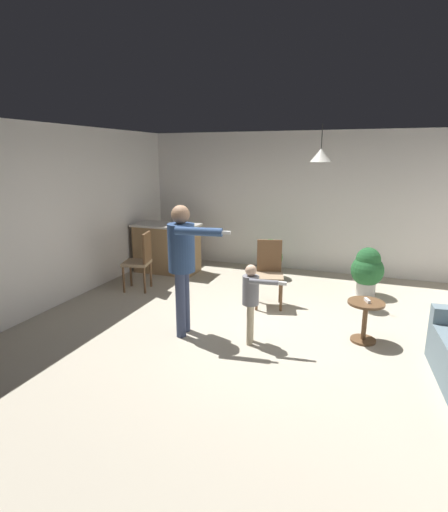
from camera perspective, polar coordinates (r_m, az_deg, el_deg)
The scene contains 13 objects.
ground at distance 5.39m, azimuth 4.87°, elevation -10.60°, with size 7.68×7.68×0.00m, color #B2A893.
wall_back at distance 8.08m, azimuth 11.21°, elevation 7.48°, with size 6.40×0.10×2.70m, color silver.
wall_left at distance 6.57m, azimuth -22.98°, elevation 5.15°, with size 0.10×6.40×2.70m, color silver.
kitchen_counter at distance 7.97m, azimuth -8.11°, elevation 1.16°, with size 1.26×0.66×0.95m.
side_table_by_couch at distance 5.27m, azimuth 19.40°, elevation -8.12°, with size 0.44×0.44×0.52m.
person_adult at distance 4.99m, azimuth -5.90°, elevation -0.03°, with size 0.85×0.48×1.67m.
person_child at distance 4.84m, azimuth 3.92°, elevation -5.57°, with size 0.54×0.29×1.00m.
dining_chair_by_counter at distance 6.92m, azimuth -11.74°, elevation -0.41°, with size 0.51×0.51×1.00m.
dining_chair_near_wall at distance 6.13m, azimuth 6.43°, elevation -2.08°, with size 0.51×0.51×1.00m.
potted_plant_corner at distance 6.95m, azimuth 19.70°, elevation -1.78°, with size 0.52×0.52×0.80m.
potted_plant_by_wall at distance 7.57m, azimuth 6.54°, elevation -0.06°, with size 0.48×0.48×0.73m.
spare_remote_on_table at distance 5.20m, azimuth 19.69°, elevation -5.96°, with size 0.04×0.13×0.04m, color white.
ceiling_light_pendant at distance 6.37m, azimuth 13.61°, elevation 13.77°, with size 0.32×0.32×0.55m.
Camera 1 is at (1.26, -4.73, 2.25)m, focal length 28.16 mm.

